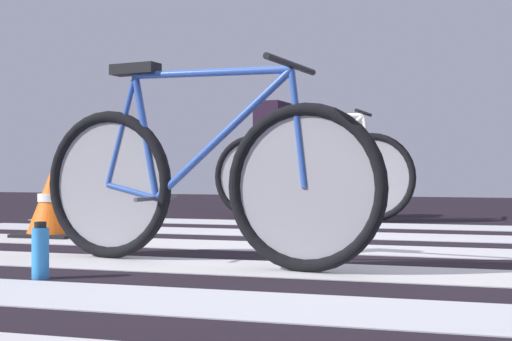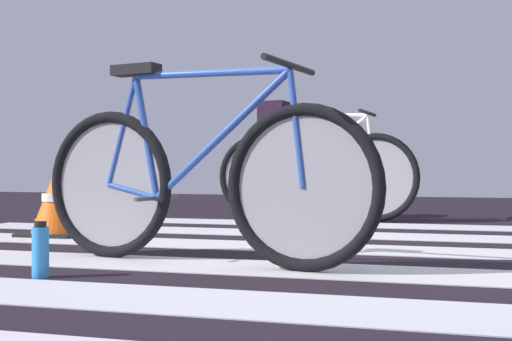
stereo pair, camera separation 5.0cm
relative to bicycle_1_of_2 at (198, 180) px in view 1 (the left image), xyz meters
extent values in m
cube|color=black|center=(0.50, 0.28, -0.40)|extent=(18.00, 14.00, 0.02)
cube|color=#B7B8BE|center=(0.61, -0.80, -0.38)|extent=(5.20, 0.44, 0.00)
cube|color=beige|center=(0.59, -0.04, -0.38)|extent=(5.20, 0.44, 0.00)
cube|color=#BEBBBD|center=(0.59, 0.74, -0.38)|extent=(5.20, 0.44, 0.00)
cube|color=silver|center=(0.36, 1.48, -0.38)|extent=(5.20, 0.44, 0.00)
cube|color=silver|center=(0.37, 2.24, -0.38)|extent=(5.20, 0.44, 0.00)
torus|color=black|center=(-0.50, 0.09, -0.03)|extent=(0.71, 0.18, 0.72)
torus|color=black|center=(0.51, -0.09, -0.03)|extent=(0.71, 0.18, 0.72)
cylinder|color=gray|center=(-0.50, 0.09, -0.03)|extent=(0.60, 0.11, 0.61)
cylinder|color=gray|center=(0.51, -0.09, -0.03)|extent=(0.60, 0.11, 0.61)
cylinder|color=#2D50A5|center=(0.05, -0.01, 0.48)|extent=(0.79, 0.18, 0.05)
cylinder|color=#2D50A5|center=(0.11, -0.02, 0.19)|extent=(0.70, 0.16, 0.59)
cylinder|color=#2D50A5|center=(-0.28, 0.05, 0.20)|extent=(0.16, 0.06, 0.59)
cylinder|color=#2D50A5|center=(-0.36, 0.06, -0.06)|extent=(0.29, 0.08, 0.09)
cylinder|color=#2D50A5|center=(-0.42, 0.08, 0.23)|extent=(0.19, 0.06, 0.53)
cylinder|color=#2D50A5|center=(0.48, -0.09, 0.22)|extent=(0.09, 0.04, 0.50)
cube|color=black|center=(-0.34, 0.06, 0.52)|extent=(0.25, 0.13, 0.05)
cylinder|color=black|center=(0.45, -0.08, 0.49)|extent=(0.12, 0.52, 0.03)
cylinder|color=#4C4C51|center=(-0.22, 0.04, -0.09)|extent=(0.08, 0.34, 0.02)
torus|color=black|center=(-0.48, 2.70, -0.03)|extent=(0.72, 0.14, 0.72)
torus|color=black|center=(0.53, 2.58, -0.03)|extent=(0.72, 0.14, 0.72)
cylinder|color=gray|center=(-0.48, 2.70, -0.03)|extent=(0.60, 0.08, 0.61)
cylinder|color=gray|center=(0.53, 2.58, -0.03)|extent=(0.60, 0.08, 0.61)
cylinder|color=white|center=(0.07, 2.63, 0.48)|extent=(0.80, 0.13, 0.05)
cylinder|color=white|center=(0.13, 2.63, 0.19)|extent=(0.70, 0.11, 0.59)
cylinder|color=white|center=(-0.26, 2.67, 0.20)|extent=(0.16, 0.05, 0.59)
cylinder|color=white|center=(-0.34, 2.68, -0.06)|extent=(0.29, 0.06, 0.09)
cylinder|color=white|center=(-0.40, 2.69, 0.23)|extent=(0.19, 0.05, 0.53)
cylinder|color=white|center=(0.50, 2.58, 0.22)|extent=(0.09, 0.04, 0.50)
cube|color=black|center=(-0.32, 2.68, 0.52)|extent=(0.25, 0.12, 0.05)
cylinder|color=black|center=(0.47, 2.59, 0.49)|extent=(0.09, 0.52, 0.03)
cylinder|color=#4C4C51|center=(-0.20, 2.66, -0.09)|extent=(0.06, 0.34, 0.02)
cylinder|color=brown|center=(-0.28, 2.81, 0.11)|extent=(0.11, 0.11, 0.90)
cylinder|color=brown|center=(-0.31, 2.54, 0.11)|extent=(0.11, 0.11, 0.90)
cube|color=black|center=(-0.29, 2.67, 0.46)|extent=(0.27, 0.43, 0.28)
cube|color=#383F2D|center=(-0.21, 2.81, -0.35)|extent=(0.27, 0.13, 0.07)
cube|color=#383F2D|center=(-0.24, 2.53, -0.35)|extent=(0.27, 0.13, 0.07)
cylinder|color=#2F87D7|center=(-0.48, -0.52, -0.28)|extent=(0.07, 0.07, 0.20)
cylinder|color=black|center=(-0.48, -0.52, -0.17)|extent=(0.05, 0.05, 0.02)
cube|color=black|center=(-1.33, 0.95, -0.37)|extent=(0.39, 0.39, 0.02)
cone|color=#EA5B14|center=(-1.33, 0.95, -0.16)|extent=(0.34, 0.34, 0.45)
cylinder|color=white|center=(-1.33, 0.95, -0.14)|extent=(0.19, 0.19, 0.05)
camera|label=1|loc=(1.05, -2.88, 0.06)|focal=47.44mm
camera|label=2|loc=(1.10, -2.88, 0.06)|focal=47.44mm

